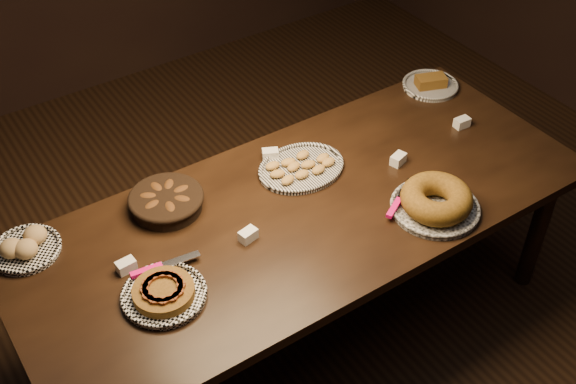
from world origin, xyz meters
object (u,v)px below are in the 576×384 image
buffet_table (305,220)px  madeleine_platter (301,167)px  bundt_cake_plate (436,201)px  apple_tart_plate (164,293)px

buffet_table → madeleine_platter: 0.25m
buffet_table → madeleine_platter: madeleine_platter is taller
madeleine_platter → buffet_table: bearing=-116.7°
bundt_cake_plate → buffet_table: bearing=134.6°
madeleine_platter → bundt_cake_plate: bundt_cake_plate is taller
buffet_table → bundt_cake_plate: 0.53m
madeleine_platter → bundt_cake_plate: (0.30, -0.51, 0.03)m
apple_tart_plate → bundt_cake_plate: bundt_cake_plate is taller
buffet_table → apple_tart_plate: size_ratio=6.80×
buffet_table → apple_tart_plate: bearing=-170.9°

